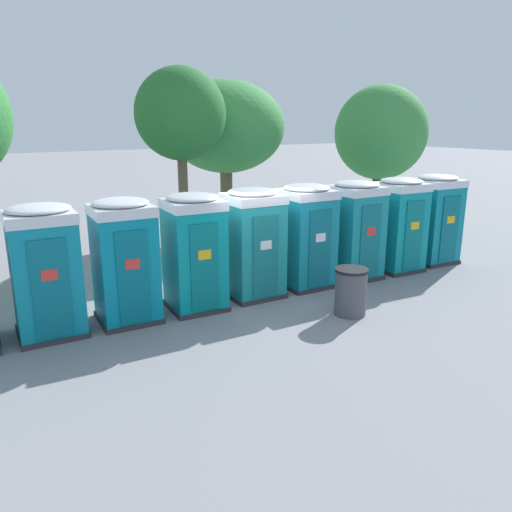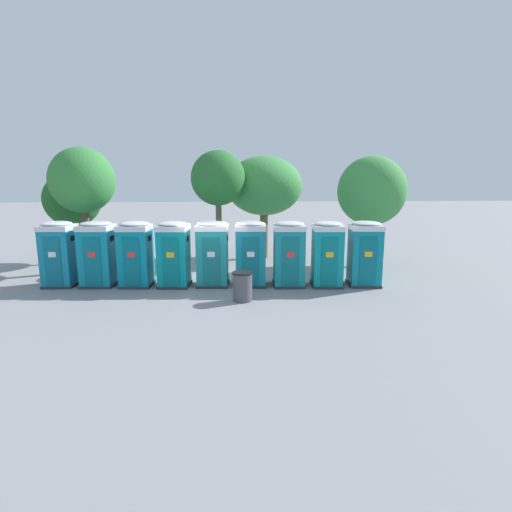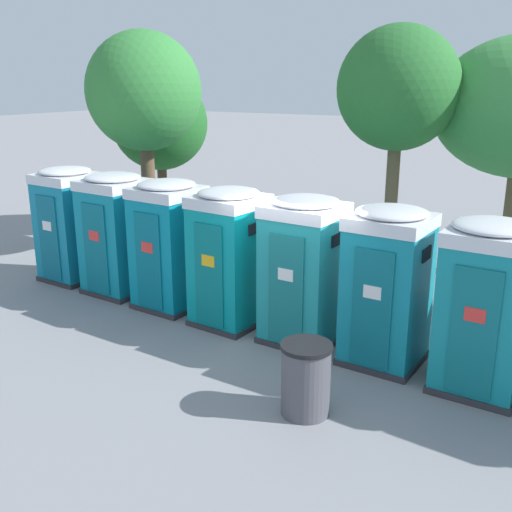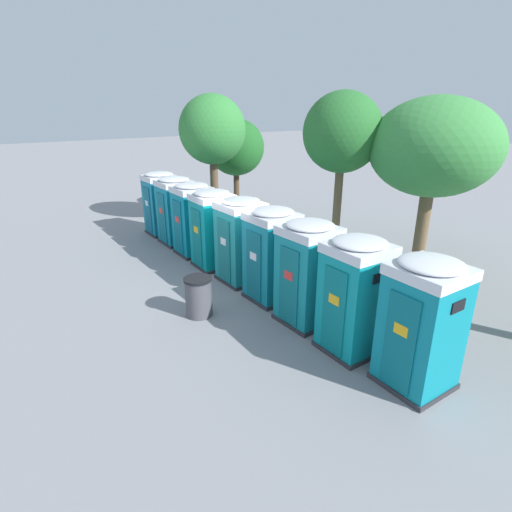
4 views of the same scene
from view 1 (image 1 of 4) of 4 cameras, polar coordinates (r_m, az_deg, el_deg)
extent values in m
plane|color=gray|center=(11.97, -0.71, -4.27)|extent=(120.00, 120.00, 0.00)
cube|color=#2D2D33|center=(10.56, -22.25, -7.93)|extent=(1.30, 1.27, 0.10)
cube|color=#0C829B|center=(10.20, -22.86, -2.22)|extent=(1.24, 1.21, 2.10)
cube|color=#0A6579|center=(9.66, -22.38, -3.58)|extent=(0.65, 0.07, 1.85)
cube|color=red|center=(9.56, -22.53, -2.04)|extent=(0.28, 0.02, 0.20)
cube|color=black|center=(10.09, -19.93, 2.22)|extent=(0.04, 0.36, 0.20)
cube|color=silver|center=(9.94, -23.54, 4.12)|extent=(1.27, 1.24, 0.20)
ellipsoid|color=silver|center=(9.91, -23.63, 4.97)|extent=(1.21, 1.18, 0.18)
cube|color=#2D2D33|center=(10.76, -14.33, -6.79)|extent=(1.26, 1.27, 0.10)
cube|color=#07829C|center=(10.41, -14.72, -1.17)|extent=(1.20, 1.21, 2.10)
cube|color=#07657A|center=(9.88, -13.83, -2.43)|extent=(0.62, 0.07, 1.85)
cube|color=red|center=(9.79, -13.90, -0.92)|extent=(0.28, 0.03, 0.20)
cube|color=black|center=(10.38, -11.93, 3.15)|extent=(0.05, 0.36, 0.20)
cube|color=silver|center=(10.15, -15.16, 5.07)|extent=(1.23, 1.25, 0.20)
ellipsoid|color=silver|center=(10.13, -15.22, 5.91)|extent=(1.17, 1.19, 0.18)
cube|color=#2D2D33|center=(11.15, -6.87, -5.61)|extent=(1.27, 1.29, 0.10)
cube|color=#078E94|center=(10.81, -7.05, -0.16)|extent=(1.21, 1.23, 2.10)
cube|color=#076F73|center=(10.31, -5.87, -1.33)|extent=(0.61, 0.08, 1.85)
cube|color=yellow|center=(10.22, -5.88, 0.13)|extent=(0.28, 0.03, 0.20)
cube|color=black|center=(10.85, -4.37, 3.96)|extent=(0.05, 0.36, 0.20)
cube|color=silver|center=(10.57, -7.25, 5.87)|extent=(1.24, 1.27, 0.20)
ellipsoid|color=silver|center=(10.54, -7.28, 6.67)|extent=(1.18, 1.21, 0.18)
cube|color=#2D2D33|center=(11.83, -0.37, -4.25)|extent=(1.29, 1.26, 0.10)
cube|color=teal|center=(11.51, -0.37, 0.92)|extent=(1.23, 1.20, 2.10)
cube|color=#136D71|center=(11.04, 1.11, -0.12)|extent=(0.64, 0.06, 1.85)
cube|color=white|center=(10.96, 1.17, 1.25)|extent=(0.28, 0.02, 0.20)
cube|color=black|center=(11.65, 2.18, 4.78)|extent=(0.04, 0.36, 0.20)
cube|color=silver|center=(11.28, -0.38, 6.58)|extent=(1.26, 1.24, 0.20)
ellipsoid|color=silver|center=(11.26, -0.39, 7.34)|extent=(1.20, 1.18, 0.18)
cube|color=#2D2D33|center=(12.59, 5.57, -3.11)|extent=(1.25, 1.26, 0.10)
cube|color=#0F7F94|center=(12.28, 5.70, 1.76)|extent=(1.19, 1.20, 2.10)
cube|color=#0C6373|center=(11.85, 7.32, 0.82)|extent=(0.62, 0.06, 1.85)
cube|color=white|center=(11.77, 7.41, 2.10)|extent=(0.28, 0.02, 0.20)
cube|color=black|center=(12.47, 7.97, 5.34)|extent=(0.04, 0.36, 0.20)
cube|color=silver|center=(12.07, 5.84, 7.08)|extent=(1.23, 1.23, 0.20)
ellipsoid|color=silver|center=(12.05, 5.86, 7.78)|extent=(1.17, 1.17, 0.18)
cube|color=#2D2D33|center=(13.41, 10.96, -2.17)|extent=(1.25, 1.25, 0.10)
cube|color=teal|center=(13.13, 11.20, 2.42)|extent=(1.19, 1.19, 2.10)
cube|color=#0E6872|center=(12.73, 12.91, 1.57)|extent=(0.63, 0.06, 1.85)
cube|color=red|center=(12.65, 13.04, 2.76)|extent=(0.28, 0.02, 0.20)
cube|color=black|center=(13.38, 13.26, 5.75)|extent=(0.04, 0.36, 0.20)
cube|color=silver|center=(12.93, 11.46, 7.39)|extent=(1.23, 1.22, 0.20)
ellipsoid|color=silver|center=(12.91, 11.50, 8.05)|extent=(1.17, 1.16, 0.18)
cube|color=#2D2D33|center=(14.36, 15.61, -1.29)|extent=(1.26, 1.29, 0.10)
cube|color=#0B8D95|center=(14.10, 15.93, 3.00)|extent=(1.20, 1.23, 2.10)
cube|color=#086E74|center=(13.71, 17.57, 2.21)|extent=(0.61, 0.08, 1.85)
cube|color=yellow|center=(13.64, 17.72, 3.32)|extent=(0.28, 0.03, 0.20)
cube|color=black|center=(14.36, 17.79, 6.06)|extent=(0.06, 0.36, 0.20)
cube|color=silver|center=(13.91, 16.27, 7.63)|extent=(1.24, 1.27, 0.20)
ellipsoid|color=silver|center=(13.89, 16.32, 8.24)|extent=(1.18, 1.21, 0.18)
cube|color=#2D2D33|center=(15.48, 19.28, -0.40)|extent=(1.31, 1.30, 0.10)
cube|color=#0B7F91|center=(15.24, 19.64, 3.58)|extent=(1.24, 1.24, 2.10)
cube|color=#096371|center=(14.87, 21.24, 2.86)|extent=(0.63, 0.09, 1.85)
cube|color=yellow|center=(14.81, 21.40, 3.89)|extent=(0.28, 0.03, 0.20)
cube|color=black|center=(15.55, 21.37, 6.39)|extent=(0.06, 0.36, 0.20)
cube|color=silver|center=(15.07, 20.03, 7.86)|extent=(1.28, 1.28, 0.20)
ellipsoid|color=silver|center=(15.05, 20.09, 8.43)|extent=(1.22, 1.22, 0.18)
cylinder|color=#4C3826|center=(18.66, 13.62, 6.65)|extent=(0.36, 0.36, 2.69)
ellipsoid|color=#3D8C42|center=(18.48, 14.06, 13.52)|extent=(3.21, 3.21, 3.25)
cylinder|color=brown|center=(17.47, -3.39, 6.92)|extent=(0.42, 0.42, 2.95)
ellipsoid|color=#3D8C42|center=(17.28, -3.51, 14.52)|extent=(3.97, 3.97, 3.05)
cylinder|color=brown|center=(14.99, -8.26, 6.38)|extent=(0.28, 0.28, 3.46)
ellipsoid|color=#286B2D|center=(14.81, -8.63, 15.77)|extent=(2.59, 2.59, 2.61)
cylinder|color=#4C4C54|center=(10.74, 10.76, -4.18)|extent=(0.66, 0.66, 0.95)
cylinder|color=black|center=(10.58, 10.89, -1.59)|extent=(0.70, 0.70, 0.06)
camera|label=2|loc=(8.91, 98.99, -1.71)|focal=28.00mm
camera|label=3|loc=(10.16, 54.70, 11.18)|focal=42.00mm
camera|label=4|loc=(15.24, 48.42, 13.85)|focal=28.00mm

